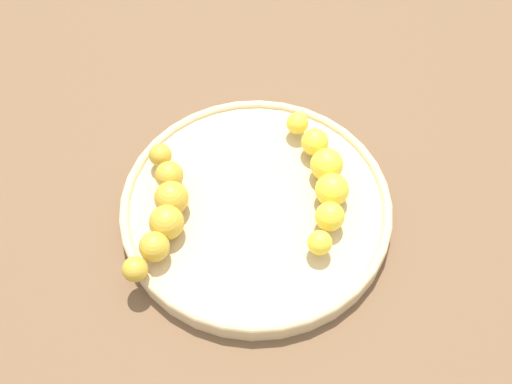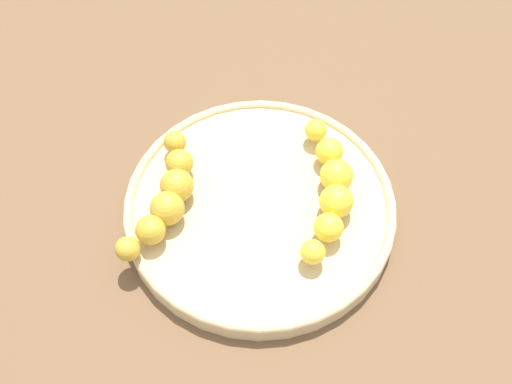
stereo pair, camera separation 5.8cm
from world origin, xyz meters
name	(u,v)px [view 1 (the left image)]	position (x,y,z in m)	size (l,w,h in m)	color
ground_plane	(256,212)	(0.00, 0.00, 0.00)	(2.40, 2.40, 0.00)	brown
fruit_bowl	(256,206)	(0.00, 0.00, 0.01)	(0.27, 0.27, 0.02)	#D1B784
banana_spotted	(163,210)	(0.09, 0.00, 0.04)	(0.07, 0.15, 0.03)	gold
banana_yellow	(323,178)	(-0.07, -0.01, 0.04)	(0.06, 0.17, 0.03)	yellow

